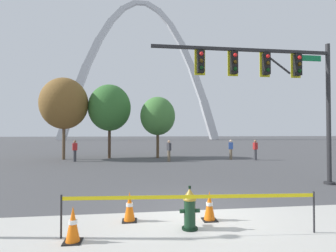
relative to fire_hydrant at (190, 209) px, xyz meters
The scene contains 15 objects.
ground_plane 1.49m from the fire_hydrant, 71.26° to the left, with size 240.00×240.00×0.00m, color #474749.
fire_hydrant is the anchor object (origin of this frame).
caution_tape_barrier 0.40m from the fire_hydrant, 97.40° to the right, with size 5.47×0.43×0.91m.
traffic_cone_by_hydrant 0.81m from the fire_hydrant, 39.89° to the left, with size 0.36×0.36×0.73m.
traffic_cone_mid_sidewalk 1.55m from the fire_hydrant, 152.63° to the left, with size 0.36×0.36×0.73m.
traffic_cone_curb_edge 2.51m from the fire_hydrant, behind, with size 0.36×0.36×0.73m.
traffic_signal_gantry 7.41m from the fire_hydrant, 42.98° to the left, with size 7.82×0.44×6.00m.
monument_arch 70.75m from the fire_hydrant, 89.62° to the left, with size 45.55×2.18×40.21m.
tree_far_left 17.90m from the fire_hydrant, 113.31° to the left, with size 3.77×3.77×6.59m.
tree_left_mid 17.34m from the fire_hydrant, 101.42° to the left, with size 3.56×3.56×6.23m.
tree_center_left 16.70m from the fire_hydrant, 87.47° to the left, with size 2.99×2.99×5.23m.
pedestrian_walking_left 15.68m from the fire_hydrant, 65.74° to the left, with size 0.38×0.29×1.59m.
pedestrian_standing_center 15.92m from the fire_hydrant, 58.99° to the left, with size 0.39×0.31×1.59m.
pedestrian_walking_right 15.52m from the fire_hydrant, 111.51° to the left, with size 0.39×0.30×1.59m.
pedestrian_near_trees 13.51m from the fire_hydrant, 84.46° to the left, with size 0.33×0.39×1.59m.
Camera 1 is at (-1.71, -7.21, 2.22)m, focal length 27.88 mm.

